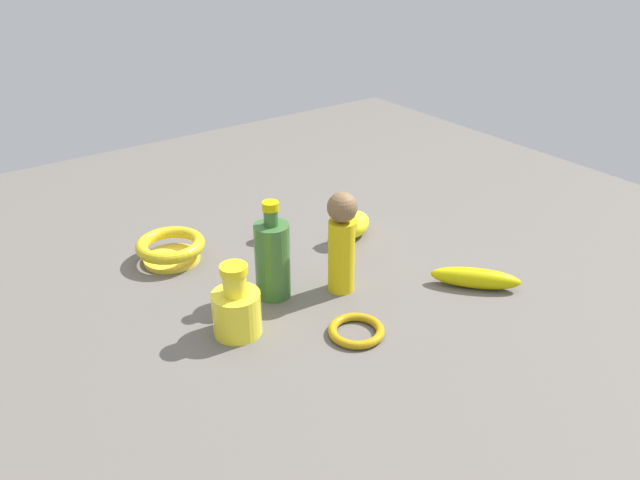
# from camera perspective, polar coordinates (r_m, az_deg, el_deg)

# --- Properties ---
(ground) EXTENTS (2.00, 2.00, 0.00)m
(ground) POSITION_cam_1_polar(r_m,az_deg,el_deg) (1.32, 0.00, -3.32)
(ground) COLOR #5B5651
(bottle_tall) EXTENTS (0.07, 0.07, 0.20)m
(bottle_tall) POSITION_cam_1_polar(r_m,az_deg,el_deg) (1.22, -4.18, -1.71)
(bottle_tall) COLOR #36652D
(bottle_tall) RESTS_ON ground
(nail_polish_jar) EXTENTS (0.04, 0.04, 0.04)m
(nail_polish_jar) POSITION_cam_1_polar(r_m,az_deg,el_deg) (1.46, -4.81, 0.70)
(nail_polish_jar) COLOR maroon
(nail_polish_jar) RESTS_ON ground
(bangle) EXTENTS (0.10, 0.10, 0.02)m
(bangle) POSITION_cam_1_polar(r_m,az_deg,el_deg) (1.15, 3.26, -8.09)
(bangle) COLOR #B2880F
(bangle) RESTS_ON ground
(banana) EXTENTS (0.16, 0.15, 0.04)m
(banana) POSITION_cam_1_polar(r_m,az_deg,el_deg) (1.31, 13.72, -3.33)
(banana) COLOR #C2BB07
(banana) RESTS_ON ground
(cat_figurine) EXTENTS (0.10, 0.12, 0.09)m
(cat_figurine) POSITION_cam_1_polar(r_m,az_deg,el_deg) (1.46, 2.88, 1.53)
(cat_figurine) COLOR yellow
(cat_figurine) RESTS_ON ground
(person_figure_adult) EXTENTS (0.06, 0.06, 0.21)m
(person_figure_adult) POSITION_cam_1_polar(r_m,az_deg,el_deg) (1.23, 1.95, -0.04)
(person_figure_adult) COLOR gold
(person_figure_adult) RESTS_ON ground
(bowl) EXTENTS (0.15, 0.15, 0.05)m
(bowl) POSITION_cam_1_polar(r_m,az_deg,el_deg) (1.40, -13.21, -0.67)
(bowl) COLOR yellow
(bowl) RESTS_ON ground
(bottle_short) EXTENTS (0.09, 0.09, 0.14)m
(bottle_short) POSITION_cam_1_polar(r_m,az_deg,el_deg) (1.14, -7.48, -6.06)
(bottle_short) COLOR yellow
(bottle_short) RESTS_ON ground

